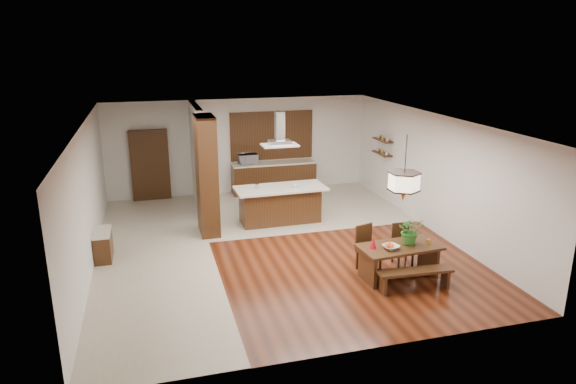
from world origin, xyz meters
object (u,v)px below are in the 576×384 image
object	(u,v)px
pendant_lantern	(405,169)
island_cup	(295,185)
dining_bench	(415,280)
kitchen_island	(280,204)
hallway_console	(103,245)
range_hood	(280,129)
dining_chair_right	(403,245)
dining_table	(399,254)
microwave	(248,159)
foliage_plant	(411,231)
dining_chair_left	(369,249)
fruit_bowl	(391,247)

from	to	relation	value
pendant_lantern	island_cup	xyz separation A→B (m)	(-1.11, 3.64, -1.23)
dining_bench	kitchen_island	world-z (taller)	kitchen_island
hallway_console	range_hood	xyz separation A→B (m)	(4.29, 1.25, 2.15)
dining_bench	dining_chair_right	bearing A→B (deg)	73.98
dining_table	range_hood	world-z (taller)	range_hood
dining_bench	pendant_lantern	world-z (taller)	pendant_lantern
dining_chair_right	microwave	world-z (taller)	microwave
foliage_plant	range_hood	world-z (taller)	range_hood
island_cup	pendant_lantern	bearing A→B (deg)	-73.03
dining_chair_left	island_cup	world-z (taller)	island_cup
kitchen_island	dining_chair_right	bearing A→B (deg)	-61.84
pendant_lantern	microwave	bearing A→B (deg)	105.10
dining_table	dining_bench	bearing A→B (deg)	-85.46
hallway_console	kitchen_island	size ratio (longest dim) A/B	0.37
foliage_plant	island_cup	distance (m)	3.85
dining_table	island_cup	distance (m)	3.84
dining_chair_right	microwave	bearing A→B (deg)	112.03
hallway_console	range_hood	world-z (taller)	range_hood
dining_bench	kitchen_island	xyz separation A→B (m)	(-1.52, 4.35, 0.29)
foliage_plant	fruit_bowl	xyz separation A→B (m)	(-0.48, -0.13, -0.25)
pendant_lantern	microwave	distance (m)	6.87
dining_bench	kitchen_island	distance (m)	4.62
dining_table	kitchen_island	world-z (taller)	kitchen_island
dining_table	pendant_lantern	bearing A→B (deg)	180.00
dining_chair_right	microwave	distance (m)	6.42
dining_chair_left	microwave	size ratio (longest dim) A/B	1.71
dining_table	island_cup	world-z (taller)	island_cup
island_cup	dining_chair_right	bearing A→B (deg)	-64.66
dining_chair_left	kitchen_island	bearing A→B (deg)	90.90
dining_chair_right	island_cup	world-z (taller)	island_cup
dining_chair_right	range_hood	bearing A→B (deg)	122.06
pendant_lantern	fruit_bowl	xyz separation A→B (m)	(-0.24, -0.10, -1.53)
kitchen_island	range_hood	distance (m)	1.97
dining_table	kitchen_island	distance (m)	4.05
hallway_console	fruit_bowl	xyz separation A→B (m)	(5.52, -2.63, 0.40)
dining_table	island_cup	size ratio (longest dim) A/B	12.96
dining_bench	foliage_plant	xyz separation A→B (m)	(0.19, 0.62, 0.75)
hallway_console	fruit_bowl	world-z (taller)	fruit_bowl
hallway_console	microwave	distance (m)	5.72
foliage_plant	kitchen_island	world-z (taller)	foliage_plant
dining_table	fruit_bowl	world-z (taller)	fruit_bowl
dining_chair_left	island_cup	distance (m)	3.29
dining_chair_left	dining_chair_right	distance (m)	0.81
hallway_console	fruit_bowl	size ratio (longest dim) A/B	2.84
dining_table	microwave	distance (m)	6.80
pendant_lantern	island_cup	size ratio (longest dim) A/B	10.11
dining_chair_right	kitchen_island	bearing A→B (deg)	122.09
foliage_plant	island_cup	bearing A→B (deg)	110.52
dining_chair_left	range_hood	xyz separation A→B (m)	(-1.03, 3.31, 1.99)
hallway_console	kitchen_island	bearing A→B (deg)	16.12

